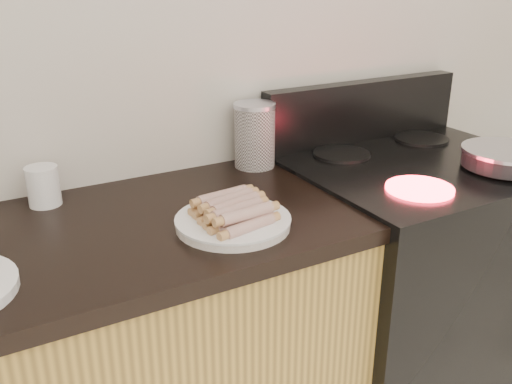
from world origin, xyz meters
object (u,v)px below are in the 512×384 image
canister (255,135)px  mug (43,186)px  stove (406,291)px  main_plate (233,223)px  frying_pan (508,158)px

canister → mug: (-0.61, 0.00, -0.05)m
stove → canister: canister is taller
canister → mug: 0.61m
canister → main_plate: bearing=-125.9°
stove → canister: (-0.44, 0.24, 0.54)m
frying_pan → mug: (-1.22, 0.42, 0.00)m
stove → main_plate: bearing=-171.2°
frying_pan → canister: bearing=143.4°
frying_pan → mug: mug is taller
canister → frying_pan: bearing=-34.5°
frying_pan → main_plate: 0.87m
main_plate → frying_pan: bearing=-4.4°
stove → frying_pan: frying_pan is taller
main_plate → mug: size_ratio=2.64×
mug → stove: bearing=-13.1°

